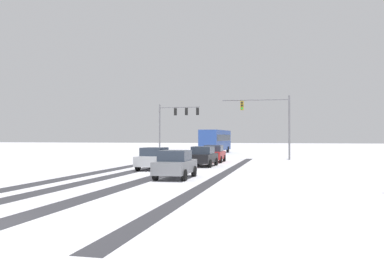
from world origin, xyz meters
TOP-DOWN VIEW (x-y plane):
  - wheel_track_left_lane at (3.72, 16.97)m, footprint 0.73×37.34m
  - wheel_track_right_lane at (-0.01, 16.97)m, footprint 1.07×37.34m
  - wheel_track_center at (-4.74, 16.97)m, footprint 1.14×37.34m
  - wheel_track_oncoming at (-2.71, 16.97)m, footprint 1.09×37.34m
  - sidewalk_kerb_right at (9.35, 15.27)m, footprint 4.00×37.34m
  - traffic_signal_near_right at (6.08, 31.87)m, footprint 6.71×0.50m
  - traffic_signal_far_left at (-5.88, 39.93)m, footprint 5.28×0.43m
  - car_red_lead at (0.98, 28.75)m, footprint 1.89×4.13m
  - car_black_second at (1.07, 23.17)m, footprint 1.92×4.14m
  - car_silver_third at (-1.71, 19.12)m, footprint 1.96×4.16m
  - car_grey_fourth at (1.42, 13.38)m, footprint 1.87×4.12m
  - bus_oncoming at (-2.38, 49.47)m, footprint 2.99×11.09m

SIDE VIEW (x-z plane):
  - wheel_track_left_lane at x=3.72m, z-range 0.00..0.01m
  - wheel_track_right_lane at x=-0.01m, z-range 0.00..0.01m
  - wheel_track_center at x=-4.74m, z-range 0.00..0.01m
  - wheel_track_oncoming at x=-2.71m, z-range 0.00..0.01m
  - sidewalk_kerb_right at x=9.35m, z-range 0.00..0.12m
  - car_red_lead at x=0.98m, z-range 0.01..1.63m
  - car_black_second at x=1.07m, z-range 0.01..1.63m
  - car_silver_third at x=-1.71m, z-range 0.01..1.63m
  - car_grey_fourth at x=1.42m, z-range 0.01..1.63m
  - bus_oncoming at x=-2.38m, z-range 0.30..3.68m
  - traffic_signal_near_right at x=6.08m, z-range 1.22..7.72m
  - traffic_signal_far_left at x=-5.88m, z-range 1.51..8.01m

